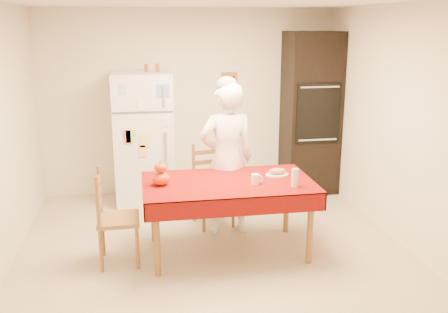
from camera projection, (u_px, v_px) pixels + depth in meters
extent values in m
plane|color=tan|center=(216.00, 258.00, 5.03)|extent=(4.50, 4.50, 0.00)
cube|color=beige|center=(190.00, 102.00, 6.85)|extent=(4.00, 0.02, 2.50)
cube|color=beige|center=(284.00, 231.00, 2.57)|extent=(4.00, 0.02, 2.50)
cube|color=beige|center=(410.00, 130.00, 5.05)|extent=(0.02, 4.50, 2.50)
cube|color=brown|center=(229.00, 83.00, 6.87)|extent=(0.22, 0.02, 0.30)
cube|color=white|center=(144.00, 138.00, 6.49)|extent=(0.75, 0.70, 1.70)
cube|color=silver|center=(164.00, 96.00, 6.03)|extent=(0.03, 0.03, 0.25)
cube|color=silver|center=(166.00, 155.00, 6.22)|extent=(0.03, 0.03, 0.60)
cube|color=black|center=(310.00, 113.00, 6.86)|extent=(0.70, 0.60, 2.20)
cube|color=black|center=(318.00, 113.00, 6.55)|extent=(0.59, 0.02, 0.80)
cylinder|color=brown|center=(157.00, 240.00, 4.59)|extent=(0.06, 0.06, 0.71)
cylinder|color=brown|center=(153.00, 210.00, 5.34)|extent=(0.06, 0.06, 0.71)
cylinder|color=brown|center=(310.00, 229.00, 4.84)|extent=(0.06, 0.06, 0.71)
cylinder|color=brown|center=(286.00, 202.00, 5.59)|extent=(0.06, 0.06, 0.71)
cube|color=brown|center=(228.00, 184.00, 4.99)|extent=(1.60, 0.90, 0.04)
cube|color=#520704|center=(228.00, 182.00, 4.99)|extent=(1.70, 1.00, 0.01)
cylinder|color=brown|center=(204.00, 214.00, 5.62)|extent=(0.04, 0.04, 0.43)
cylinder|color=brown|center=(194.00, 204.00, 5.92)|extent=(0.04, 0.04, 0.43)
cylinder|color=brown|center=(233.00, 210.00, 5.75)|extent=(0.04, 0.04, 0.43)
cylinder|color=brown|center=(222.00, 200.00, 6.05)|extent=(0.04, 0.04, 0.43)
cube|color=brown|center=(213.00, 188.00, 5.78)|extent=(0.49, 0.48, 0.04)
cube|color=brown|center=(208.00, 163.00, 5.87)|extent=(0.36, 0.10, 0.50)
cylinder|color=brown|center=(138.00, 248.00, 4.76)|extent=(0.04, 0.04, 0.43)
cylinder|color=brown|center=(101.00, 251.00, 4.70)|extent=(0.04, 0.04, 0.43)
cylinder|color=brown|center=(137.00, 233.00, 5.10)|extent=(0.04, 0.04, 0.43)
cylinder|color=brown|center=(103.00, 236.00, 5.04)|extent=(0.04, 0.04, 0.43)
cube|color=brown|center=(118.00, 219.00, 4.84)|extent=(0.40, 0.42, 0.04)
cube|color=brown|center=(99.00, 196.00, 4.74)|extent=(0.03, 0.36, 0.50)
imported|color=white|center=(227.00, 159.00, 5.47)|extent=(0.66, 0.47, 1.70)
cylinder|color=white|center=(255.00, 179.00, 4.90)|extent=(0.08, 0.08, 0.10)
ellipsoid|color=red|center=(161.00, 179.00, 4.86)|extent=(0.17, 0.17, 0.13)
ellipsoid|color=#EC3A05|center=(160.00, 168.00, 4.83)|extent=(0.12, 0.12, 0.09)
cylinder|color=silver|center=(295.00, 178.00, 4.81)|extent=(0.07, 0.07, 0.18)
cylinder|color=white|center=(277.00, 175.00, 5.17)|extent=(0.24, 0.24, 0.02)
ellipsoid|color=tan|center=(277.00, 171.00, 5.16)|extent=(0.18, 0.10, 0.06)
cylinder|color=brown|center=(146.00, 68.00, 6.32)|extent=(0.05, 0.05, 0.10)
cylinder|color=#94551B|center=(158.00, 68.00, 6.35)|extent=(0.05, 0.05, 0.10)
cylinder|color=brown|center=(158.00, 68.00, 6.35)|extent=(0.05, 0.05, 0.10)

